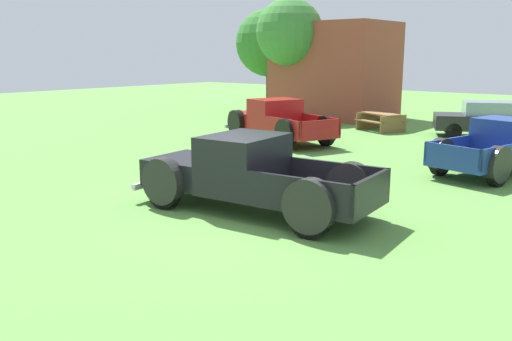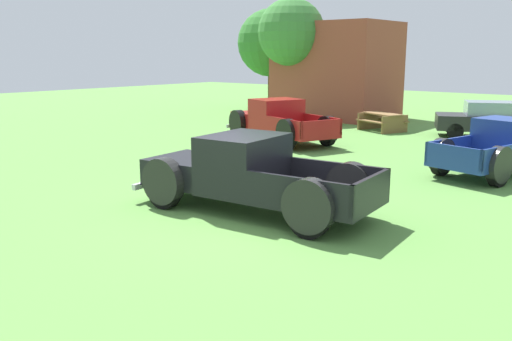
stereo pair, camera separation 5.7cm
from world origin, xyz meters
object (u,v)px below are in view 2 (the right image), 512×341
object	(u,v)px
oak_tree_center	(271,43)
pickup_truck_behind_left	(509,146)
pickup_truck_behind_right	(275,121)
oak_tree_east	(291,33)
pickup_truck_foreground	(241,174)
picnic_table	(382,120)
sedan_distant_a	(494,119)

from	to	relation	value
oak_tree_center	pickup_truck_behind_left	bearing A→B (deg)	-31.49
pickup_truck_behind_right	oak_tree_east	distance (m)	8.49
pickup_truck_foreground	oak_tree_east	world-z (taller)	oak_tree_east
pickup_truck_behind_left	oak_tree_center	bearing A→B (deg)	148.51
picnic_table	oak_tree_east	size ratio (longest dim) A/B	0.36
pickup_truck_behind_left	sedan_distant_a	distance (m)	6.88
pickup_truck_behind_left	oak_tree_center	xyz separation A→B (m)	(-16.62, 10.18, 3.23)
pickup_truck_foreground	sedan_distant_a	world-z (taller)	pickup_truck_foreground
pickup_truck_behind_right	oak_tree_center	distance (m)	13.05
pickup_truck_foreground	oak_tree_center	world-z (taller)	oak_tree_center
pickup_truck_foreground	oak_tree_center	xyz separation A→B (m)	(-13.30, 18.00, 3.18)
pickup_truck_behind_right	sedan_distant_a	size ratio (longest dim) A/B	1.20
pickup_truck_behind_left	oak_tree_east	bearing A→B (deg)	151.64
pickup_truck_behind_right	oak_tree_east	xyz separation A→B (m)	(-4.06, 6.54, 3.60)
sedan_distant_a	oak_tree_east	world-z (taller)	oak_tree_east
pickup_truck_behind_right	picnic_table	bearing A→B (deg)	68.78
pickup_truck_behind_right	pickup_truck_behind_left	bearing A→B (deg)	-2.21
pickup_truck_foreground	pickup_truck_behind_right	world-z (taller)	pickup_truck_foreground
pickup_truck_foreground	pickup_truck_behind_right	distance (m)	9.76
pickup_truck_foreground	pickup_truck_behind_left	xyz separation A→B (m)	(3.31, 7.82, -0.05)
oak_tree_east	pickup_truck_behind_right	bearing A→B (deg)	-58.17
pickup_truck_behind_right	picnic_table	xyz separation A→B (m)	(1.98, 5.09, -0.28)
oak_tree_east	oak_tree_center	world-z (taller)	oak_tree_east
pickup_truck_foreground	pickup_truck_behind_right	xyz separation A→B (m)	(-5.36, 8.16, -0.01)
picnic_table	oak_tree_center	distance (m)	11.53
pickup_truck_behind_left	pickup_truck_behind_right	bearing A→B (deg)	177.79
sedan_distant_a	oak_tree_east	distance (m)	11.01
sedan_distant_a	picnic_table	bearing A→B (deg)	-166.50
sedan_distant_a	picnic_table	world-z (taller)	sedan_distant_a
sedan_distant_a	pickup_truck_behind_right	bearing A→B (deg)	-135.93
picnic_table	pickup_truck_behind_right	bearing A→B (deg)	-111.22
picnic_table	oak_tree_center	bearing A→B (deg)	154.40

